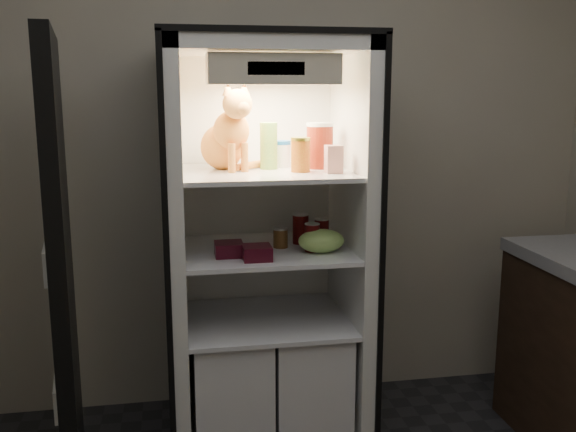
% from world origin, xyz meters
% --- Properties ---
extents(room_shell, '(3.60, 3.60, 3.60)m').
position_xyz_m(room_shell, '(0.00, 0.00, 1.62)').
color(room_shell, white).
rests_on(room_shell, floor).
extents(refrigerator, '(0.90, 0.72, 1.88)m').
position_xyz_m(refrigerator, '(0.00, 1.38, 0.79)').
color(refrigerator, white).
rests_on(refrigerator, floor).
extents(fridge_door, '(0.17, 0.87, 1.85)m').
position_xyz_m(fridge_door, '(-0.84, 1.08, 0.91)').
color(fridge_door, black).
rests_on(fridge_door, floor).
extents(tabby_cat, '(0.36, 0.38, 0.39)m').
position_xyz_m(tabby_cat, '(-0.16, 1.39, 1.43)').
color(tabby_cat, orange).
rests_on(tabby_cat, refrigerator).
extents(parmesan_shaker, '(0.08, 0.08, 0.21)m').
position_xyz_m(parmesan_shaker, '(0.02, 1.38, 1.39)').
color(parmesan_shaker, '#25883C').
rests_on(parmesan_shaker, refrigerator).
extents(mayo_tub, '(0.09, 0.09, 0.12)m').
position_xyz_m(mayo_tub, '(0.09, 1.45, 1.35)').
color(mayo_tub, white).
rests_on(mayo_tub, refrigerator).
extents(salsa_jar, '(0.08, 0.08, 0.15)m').
position_xyz_m(salsa_jar, '(0.14, 1.26, 1.36)').
color(salsa_jar, '#9C160E').
rests_on(salsa_jar, refrigerator).
extents(pepper_jar, '(0.12, 0.12, 0.20)m').
position_xyz_m(pepper_jar, '(0.25, 1.37, 1.39)').
color(pepper_jar, '#A52A16').
rests_on(pepper_jar, refrigerator).
extents(cream_carton, '(0.07, 0.07, 0.12)m').
position_xyz_m(cream_carton, '(0.27, 1.20, 1.35)').
color(cream_carton, silver).
rests_on(cream_carton, refrigerator).
extents(soda_can_a, '(0.07, 0.07, 0.14)m').
position_xyz_m(soda_can_a, '(0.17, 1.38, 1.01)').
color(soda_can_a, black).
rests_on(soda_can_a, refrigerator).
extents(soda_can_b, '(0.07, 0.07, 0.12)m').
position_xyz_m(soda_can_b, '(0.26, 1.33, 1.00)').
color(soda_can_b, black).
rests_on(soda_can_b, refrigerator).
extents(soda_can_c, '(0.07, 0.07, 0.12)m').
position_xyz_m(soda_can_c, '(0.19, 1.23, 1.00)').
color(soda_can_c, black).
rests_on(soda_can_c, refrigerator).
extents(condiment_jar, '(0.07, 0.07, 0.09)m').
position_xyz_m(condiment_jar, '(0.07, 1.32, 0.99)').
color(condiment_jar, brown).
rests_on(condiment_jar, refrigerator).
extents(grape_bag, '(0.20, 0.15, 0.10)m').
position_xyz_m(grape_bag, '(0.23, 1.21, 0.99)').
color(grape_bag, '#9AD161').
rests_on(grape_bag, refrigerator).
extents(berry_box_left, '(0.12, 0.12, 0.06)m').
position_xyz_m(berry_box_left, '(-0.18, 1.21, 0.97)').
color(berry_box_left, '#4B0C1C').
rests_on(berry_box_left, refrigerator).
extents(berry_box_right, '(0.12, 0.12, 0.06)m').
position_xyz_m(berry_box_right, '(-0.07, 1.13, 0.97)').
color(berry_box_right, '#4B0C1C').
rests_on(berry_box_right, refrigerator).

